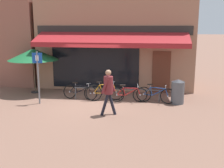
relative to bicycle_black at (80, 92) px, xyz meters
name	(u,v)px	position (x,y,z in m)	size (l,w,h in m)	color
ground_plane	(88,104)	(0.53, -0.64, -0.35)	(160.00, 160.00, 0.00)	brown
shop_front	(116,39)	(1.25, 3.34, 2.22)	(8.24, 4.46, 5.15)	#9E7056
neighbour_building	(3,34)	(-5.74, 3.86, 2.47)	(5.35, 4.00, 5.64)	#8E5647
bike_rack_rail	(117,90)	(1.71, 0.00, 0.13)	(3.92, 0.04, 0.57)	#47494F
bicycle_black	(80,92)	(0.00, 0.00, 0.00)	(1.69, 0.52, 0.81)	black
bicycle_orange	(105,92)	(1.18, -0.01, 0.04)	(1.72, 0.80, 0.90)	black
bicycle_red	(128,94)	(2.26, -0.15, 0.01)	(1.70, 0.52, 0.81)	black
bicycle_blue	(156,95)	(3.45, -0.05, 0.02)	(1.75, 0.51, 0.84)	black
pedestrian_adult	(108,88)	(1.66, -2.05, 0.73)	(0.61, 0.55, 1.78)	black
litter_bin	(178,91)	(4.40, -0.07, 0.20)	(0.57, 0.57, 1.09)	#515459
parking_sign	(38,72)	(-1.57, -0.95, 1.06)	(0.44, 0.07, 2.29)	slate
cafe_parasol	(33,54)	(-2.59, 0.95, 1.59)	(2.49, 2.49, 2.23)	#4C3D2D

